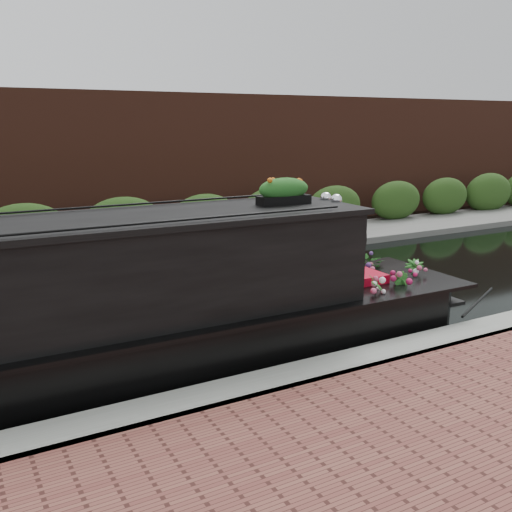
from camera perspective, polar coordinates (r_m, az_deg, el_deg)
ground at (r=9.89m, az=-4.98°, el=-5.53°), size 80.00×80.00×0.00m
near_bank_coping at (r=7.22m, az=6.07°, el=-12.88°), size 40.00×0.60×0.50m
far_bank_path at (r=13.70m, az=-12.19°, el=-0.49°), size 40.00×2.40×0.34m
far_hedge at (r=14.54m, az=-13.24°, el=0.25°), size 40.00×1.10×2.80m
far_brick_wall at (r=16.53m, az=-15.25°, el=1.67°), size 40.00×1.00×8.00m
narrowboat at (r=7.31m, az=-18.17°, el=-6.50°), size 11.28×2.16×2.63m
rope_fender at (r=10.38m, az=16.95°, el=-4.32°), size 0.29×0.33×0.29m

